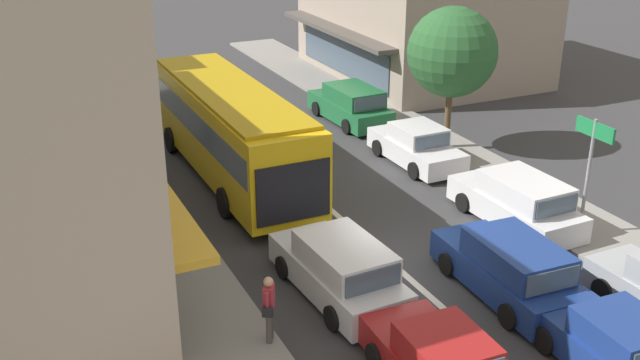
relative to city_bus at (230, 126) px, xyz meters
The scene contains 17 objects.
ground_plane 8.47m from the city_bus, 76.42° to the right, with size 140.00×140.00×0.00m, color #353538.
lane_centre_line 4.85m from the city_bus, 64.28° to the right, with size 0.20×28.00×0.01m, color silver.
sidewalk_left 5.57m from the city_bus, 157.38° to the right, with size 5.20×44.00×0.14m, color gray.
kerb_right 8.58m from the city_bus, 13.97° to the right, with size 2.80×44.00×0.12m, color gray.
building_right_far 16.40m from the city_bus, 34.53° to the left, with size 9.86×11.20×7.62m.
city_bus is the anchor object (origin of this frame).
wagon_adjacent_lane_trail 11.08m from the city_bus, 70.02° to the right, with size 2.08×4.57×1.58m.
wagon_queue_gap_filler 8.66m from the city_bus, 90.70° to the right, with size 2.10×4.58×1.58m.
sedan_queue_far_back 14.54m from the city_bus, 75.00° to the right, with size 2.03×4.27×1.47m.
parked_wagon_kerb_second 9.82m from the city_bus, 47.81° to the right, with size 2.01×4.54×1.58m.
parked_sedan_kerb_third 6.81m from the city_bus, 13.99° to the right, with size 1.94×4.22×1.47m.
parked_wagon_kerb_rear 7.58m from the city_bus, 29.10° to the left, with size 2.06×4.56×1.58m.
traffic_light_downstreet 13.92m from the city_bus, 97.39° to the left, with size 0.33×0.24×4.20m.
directional_road_sign 11.63m from the city_bus, 48.10° to the right, with size 0.10×1.40×3.60m.
street_tree_right 8.56m from the city_bus, ahead, with size 3.31×3.31×5.44m.
pedestrian_with_handbag_near 10.19m from the city_bus, 104.19° to the right, with size 0.46×0.63×1.63m.
pedestrian_browsing_midblock 4.30m from the city_bus, 130.37° to the left, with size 0.40×0.46×1.63m.
Camera 1 is at (-9.44, -15.11, 10.04)m, focal length 42.00 mm.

